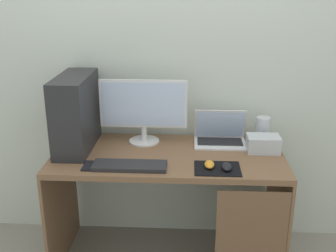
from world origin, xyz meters
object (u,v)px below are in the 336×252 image
object	(u,v)px
speaker	(263,130)
cell_phone	(89,166)
projector	(263,144)
laptop	(220,136)
keyboard	(130,166)
pc_tower	(76,113)
mouse_left	(209,164)
monitor	(143,109)
mouse_right	(227,167)

from	to	relation	value
speaker	cell_phone	distance (m)	1.14
projector	laptop	bearing A→B (deg)	153.65
speaker	keyboard	bearing A→B (deg)	-151.43
keyboard	projector	bearing A→B (deg)	19.63
laptop	projector	xyz separation A→B (m)	(0.26, -0.13, 0.01)
projector	keyboard	distance (m)	0.84
pc_tower	mouse_left	xyz separation A→B (m)	(0.82, -0.27, -0.21)
speaker	mouse_left	distance (m)	0.56
speaker	cell_phone	bearing A→B (deg)	-157.09
monitor	laptop	xyz separation A→B (m)	(0.50, 0.02, -0.18)
laptop	mouse_right	distance (m)	0.42
mouse_left	cell_phone	xyz separation A→B (m)	(-0.68, -0.02, -0.02)
monitor	speaker	size ratio (longest dim) A/B	3.30
speaker	pc_tower	bearing A→B (deg)	-172.42
pc_tower	laptop	xyz separation A→B (m)	(0.91, 0.13, -0.19)
pc_tower	monitor	size ratio (longest dim) A/B	0.89
projector	mouse_left	xyz separation A→B (m)	(-0.34, -0.26, -0.03)
mouse_right	monitor	bearing A→B (deg)	141.79
keyboard	cell_phone	xyz separation A→B (m)	(-0.23, 0.00, -0.01)
speaker	mouse_left	world-z (taller)	speaker
monitor	laptop	bearing A→B (deg)	1.90
monitor	laptop	world-z (taller)	monitor
pc_tower	projector	bearing A→B (deg)	-0.11
laptop	mouse_right	size ratio (longest dim) A/B	3.45
mouse_right	cell_phone	distance (m)	0.78
monitor	keyboard	world-z (taller)	monitor
pc_tower	speaker	bearing A→B (deg)	7.58
monitor	keyboard	distance (m)	0.45
mouse_left	speaker	bearing A→B (deg)	49.46
mouse_right	keyboard	bearing A→B (deg)	179.48
laptop	monitor	bearing A→B (deg)	-178.10
mouse_right	laptop	bearing A→B (deg)	91.58
laptop	mouse_right	world-z (taller)	laptop
mouse_left	mouse_right	xyz separation A→B (m)	(0.09, -0.03, 0.00)
monitor	projector	xyz separation A→B (m)	(0.76, -0.11, -0.18)
mouse_left	projector	bearing A→B (deg)	37.59
monitor	projector	distance (m)	0.78
keyboard	speaker	bearing A→B (deg)	28.57
monitor	projector	size ratio (longest dim) A/B	2.80
keyboard	mouse_right	xyz separation A→B (m)	(0.55, -0.01, 0.01)
monitor	mouse_right	world-z (taller)	monitor
monitor	mouse_right	distance (m)	0.68
pc_tower	projector	distance (m)	1.18
monitor	mouse_left	xyz separation A→B (m)	(0.41, -0.37, -0.21)
monitor	cell_phone	xyz separation A→B (m)	(-0.27, -0.39, -0.22)
mouse_left	cell_phone	bearing A→B (deg)	-178.43
laptop	speaker	world-z (taller)	laptop
mouse_left	keyboard	bearing A→B (deg)	-177.47
monitor	cell_phone	bearing A→B (deg)	-124.55
monitor	laptop	size ratio (longest dim) A/B	1.69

